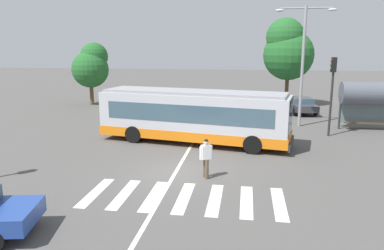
{
  "coord_description": "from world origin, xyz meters",
  "views": [
    {
      "loc": [
        2.85,
        -15.22,
        5.46
      ],
      "look_at": [
        -0.07,
        4.24,
        1.3
      ],
      "focal_mm": 34.18,
      "sensor_mm": 36.0,
      "label": 1
    }
  ],
  "objects_px": {
    "parked_car_silver": "(270,103)",
    "traffic_light_far_corner": "(332,84)",
    "parked_car_red": "(176,102)",
    "bus_stop_shelter": "(370,94)",
    "pedestrian_crossing_street": "(206,156)",
    "background_tree_right": "(288,50)",
    "background_tree_left": "(91,66)",
    "parked_car_champagne": "(149,101)",
    "twin_arm_street_lamp": "(303,54)",
    "parked_car_teal": "(240,102)",
    "parked_car_charcoal": "(301,104)",
    "parked_car_black": "(208,102)",
    "city_transit_bus": "(193,116)"
  },
  "relations": [
    {
      "from": "parked_car_silver",
      "to": "traffic_light_far_corner",
      "type": "height_order",
      "value": "traffic_light_far_corner"
    },
    {
      "from": "parked_car_red",
      "to": "bus_stop_shelter",
      "type": "bearing_deg",
      "value": -22.39
    },
    {
      "from": "pedestrian_crossing_street",
      "to": "background_tree_right",
      "type": "height_order",
      "value": "background_tree_right"
    },
    {
      "from": "parked_car_silver",
      "to": "background_tree_left",
      "type": "xyz_separation_m",
      "value": [
        -16.96,
        1.68,
        3.03
      ]
    },
    {
      "from": "parked_car_champagne",
      "to": "background_tree_left",
      "type": "height_order",
      "value": "background_tree_left"
    },
    {
      "from": "pedestrian_crossing_street",
      "to": "bus_stop_shelter",
      "type": "relative_size",
      "value": 0.45
    },
    {
      "from": "twin_arm_street_lamp",
      "to": "pedestrian_crossing_street",
      "type": "bearing_deg",
      "value": -115.02
    },
    {
      "from": "background_tree_right",
      "to": "parked_car_teal",
      "type": "bearing_deg",
      "value": -137.17
    },
    {
      "from": "background_tree_left",
      "to": "background_tree_right",
      "type": "xyz_separation_m",
      "value": [
        18.58,
        2.21,
        1.49
      ]
    },
    {
      "from": "twin_arm_street_lamp",
      "to": "bus_stop_shelter",
      "type": "bearing_deg",
      "value": -6.01
    },
    {
      "from": "parked_car_teal",
      "to": "background_tree_left",
      "type": "distance_m",
      "value": 14.74
    },
    {
      "from": "parked_car_charcoal",
      "to": "background_tree_left",
      "type": "bearing_deg",
      "value": 174.37
    },
    {
      "from": "parked_car_silver",
      "to": "twin_arm_street_lamp",
      "type": "xyz_separation_m",
      "value": [
        1.68,
        -5.81,
        4.32
      ]
    },
    {
      "from": "parked_car_champagne",
      "to": "parked_car_black",
      "type": "relative_size",
      "value": 1.01
    },
    {
      "from": "city_transit_bus",
      "to": "parked_car_champagne",
      "type": "relative_size",
      "value": 2.45
    },
    {
      "from": "parked_car_silver",
      "to": "traffic_light_far_corner",
      "type": "relative_size",
      "value": 0.95
    },
    {
      "from": "city_transit_bus",
      "to": "parked_car_champagne",
      "type": "distance_m",
      "value": 12.27
    },
    {
      "from": "twin_arm_street_lamp",
      "to": "background_tree_left",
      "type": "xyz_separation_m",
      "value": [
        -18.64,
        7.49,
        -1.29
      ]
    },
    {
      "from": "city_transit_bus",
      "to": "background_tree_right",
      "type": "height_order",
      "value": "background_tree_right"
    },
    {
      "from": "parked_car_silver",
      "to": "parked_car_teal",
      "type": "bearing_deg",
      "value": -178.52
    },
    {
      "from": "parked_car_red",
      "to": "parked_car_charcoal",
      "type": "xyz_separation_m",
      "value": [
        10.81,
        0.11,
        0.0
      ]
    },
    {
      "from": "parked_car_charcoal",
      "to": "bus_stop_shelter",
      "type": "bearing_deg",
      "value": -59.4
    },
    {
      "from": "parked_car_black",
      "to": "parked_car_charcoal",
      "type": "bearing_deg",
      "value": -1.6
    },
    {
      "from": "parked_car_silver",
      "to": "parked_car_red",
      "type": "bearing_deg",
      "value": -177.54
    },
    {
      "from": "twin_arm_street_lamp",
      "to": "parked_car_champagne",
      "type": "bearing_deg",
      "value": 157.33
    },
    {
      "from": "parked_car_champagne",
      "to": "background_tree_left",
      "type": "xyz_separation_m",
      "value": [
        -6.23,
        2.3,
        3.03
      ]
    },
    {
      "from": "pedestrian_crossing_street",
      "to": "parked_car_champagne",
      "type": "xyz_separation_m",
      "value": [
        -7.04,
        16.7,
        -0.2
      ]
    },
    {
      "from": "city_transit_bus",
      "to": "background_tree_right",
      "type": "distance_m",
      "value": 17.17
    },
    {
      "from": "background_tree_left",
      "to": "parked_car_charcoal",
      "type": "bearing_deg",
      "value": -5.63
    },
    {
      "from": "parked_car_champagne",
      "to": "parked_car_black",
      "type": "bearing_deg",
      "value": 6.51
    },
    {
      "from": "parked_car_champagne",
      "to": "bus_stop_shelter",
      "type": "xyz_separation_m",
      "value": [
        16.85,
        -5.65,
        1.65
      ]
    },
    {
      "from": "city_transit_bus",
      "to": "parked_car_red",
      "type": "xyz_separation_m",
      "value": [
        -3.17,
        11.13,
        -0.82
      ]
    },
    {
      "from": "background_tree_right",
      "to": "background_tree_left",
      "type": "bearing_deg",
      "value": -173.23
    },
    {
      "from": "traffic_light_far_corner",
      "to": "twin_arm_street_lamp",
      "type": "bearing_deg",
      "value": 117.83
    },
    {
      "from": "pedestrian_crossing_street",
      "to": "parked_car_red",
      "type": "distance_m",
      "value": 17.58
    },
    {
      "from": "background_tree_left",
      "to": "parked_car_black",
      "type": "bearing_deg",
      "value": -8.39
    },
    {
      "from": "parked_car_teal",
      "to": "traffic_light_far_corner",
      "type": "distance_m",
      "value": 10.58
    },
    {
      "from": "background_tree_right",
      "to": "city_transit_bus",
      "type": "bearing_deg",
      "value": -113.57
    },
    {
      "from": "traffic_light_far_corner",
      "to": "background_tree_left",
      "type": "distance_m",
      "value": 22.56
    },
    {
      "from": "parked_car_champagne",
      "to": "twin_arm_street_lamp",
      "type": "bearing_deg",
      "value": -22.67
    },
    {
      "from": "parked_car_charcoal",
      "to": "twin_arm_street_lamp",
      "type": "bearing_deg",
      "value": -98.9
    },
    {
      "from": "city_transit_bus",
      "to": "parked_car_red",
      "type": "distance_m",
      "value": 11.61
    },
    {
      "from": "pedestrian_crossing_street",
      "to": "traffic_light_far_corner",
      "type": "bearing_deg",
      "value": 52.07
    },
    {
      "from": "parked_car_champagne",
      "to": "bus_stop_shelter",
      "type": "distance_m",
      "value": 17.85
    },
    {
      "from": "city_transit_bus",
      "to": "pedestrian_crossing_street",
      "type": "bearing_deg",
      "value": -76.53
    },
    {
      "from": "parked_car_silver",
      "to": "pedestrian_crossing_street",
      "type": "bearing_deg",
      "value": -102.03
    },
    {
      "from": "parked_car_red",
      "to": "parked_car_silver",
      "type": "bearing_deg",
      "value": 2.46
    },
    {
      "from": "pedestrian_crossing_street",
      "to": "city_transit_bus",
      "type": "bearing_deg",
      "value": 103.47
    },
    {
      "from": "parked_car_teal",
      "to": "background_tree_right",
      "type": "xyz_separation_m",
      "value": [
        4.26,
        3.95,
        4.52
      ]
    },
    {
      "from": "city_transit_bus",
      "to": "traffic_light_far_corner",
      "type": "xyz_separation_m",
      "value": [
        8.23,
        2.92,
        1.7
      ]
    }
  ]
}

